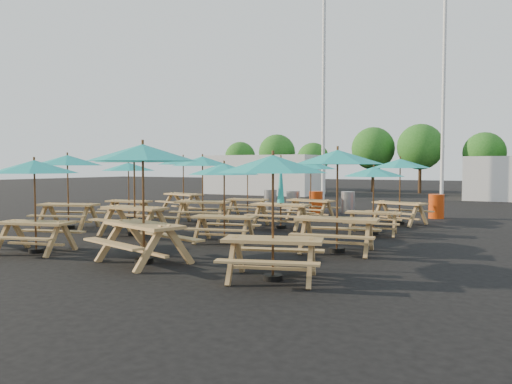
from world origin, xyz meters
The scene contains 30 objects.
ground centered at (0.00, 0.00, 0.00)m, with size 120.00×120.00×0.00m, color black.
picnic_unit_1 centered at (-4.60, -2.91, 2.09)m, with size 2.74×2.74×2.41m.
picnic_unit_2 centered at (-4.67, 0.03, 1.89)m, with size 2.17×2.17×2.18m.
picnic_unit_3 centered at (-4.66, 3.51, 2.13)m, with size 2.77×2.77×2.46m.
picnic_unit_4 centered at (-1.66, -6.49, 1.90)m, with size 2.41×2.41×2.20m.
picnic_unit_5 centered at (-1.56, -3.17, 2.18)m, with size 2.33×2.33×2.52m.
picnic_unit_6 centered at (-1.47, 0.25, 2.07)m, with size 2.65×2.65×2.39m.
picnic_unit_7 centered at (-1.34, 3.32, 1.81)m, with size 2.10×2.10×2.09m.
picnic_unit_8 centered at (1.43, -6.30, 2.18)m, with size 2.86×2.86×2.51m.
picnic_unit_9 centered at (1.47, -3.11, 1.84)m, with size 2.28×2.28×2.13m.
picnic_unit_10 centered at (1.51, 0.37, 0.98)m, with size 1.95×1.73×2.40m.
picnic_unit_11 centered at (1.38, 3.36, 1.95)m, with size 2.31×2.31×2.25m.
picnic_unit_12 centered at (4.51, -6.45, 1.95)m, with size 2.54×2.54×2.25m.
picnic_unit_13 centered at (4.60, -3.16, 2.11)m, with size 2.49×2.49×2.44m.
picnic_unit_14 centered at (4.58, 0.26, 1.76)m, with size 2.08×2.08×2.03m.
picnic_unit_15 centered at (4.72, 3.33, 2.00)m, with size 2.64×2.64×2.31m.
waste_bin_0 centered at (-1.77, 6.32, 0.47)m, with size 0.58×0.58×0.94m, color gray.
waste_bin_1 centered at (-0.42, 5.82, 0.47)m, with size 0.58×0.58×0.94m, color gray.
waste_bin_2 centered at (0.62, 5.93, 0.47)m, with size 0.58×0.58×0.94m, color #C43A0B.
waste_bin_3 centered at (1.93, 6.31, 0.47)m, with size 0.58×0.58×0.94m, color gray.
waste_bin_4 centered at (5.58, 5.98, 0.47)m, with size 0.58×0.58×0.94m, color #C43A0B.
mast_0 centered at (-2.00, 14.00, 6.00)m, with size 0.20×0.20×12.00m, color silver.
mast_1 centered at (4.50, 16.00, 6.00)m, with size 0.20×0.20×12.00m, color silver.
event_tent_0 centered at (-8.00, 18.00, 1.40)m, with size 8.00×4.00×2.80m, color silver.
tree_0 centered at (-14.07, 25.25, 2.83)m, with size 2.80×2.80×4.24m.
tree_1 centered at (-9.74, 23.90, 3.15)m, with size 3.11×3.11×4.72m.
tree_2 centered at (-6.39, 23.65, 2.62)m, with size 2.59×2.59×3.93m.
tree_3 centered at (-1.75, 24.72, 3.41)m, with size 3.36×3.36×5.09m.
tree_4 centered at (1.90, 24.26, 3.46)m, with size 3.41×3.41×5.17m.
tree_5 centered at (6.22, 24.67, 2.97)m, with size 2.94×2.94×4.45m.
Camera 1 is at (8.33, -14.40, 2.04)m, focal length 35.00 mm.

